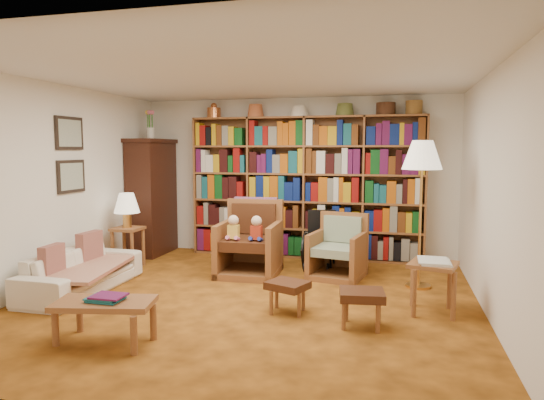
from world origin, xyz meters
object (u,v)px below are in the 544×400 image
(side_table_lamp, at_px, (128,238))
(armchair_leather, at_px, (251,243))
(footstool_a, at_px, (288,287))
(footstool_b, at_px, (362,297))
(side_table_papers, at_px, (433,271))
(coffee_table, at_px, (104,306))
(wheelchair, at_px, (320,242))
(floor_lamp, at_px, (422,161))
(sofa, at_px, (82,271))
(armchair_sage, at_px, (338,252))

(side_table_lamp, distance_m, armchair_leather, 1.82)
(armchair_leather, relative_size, footstool_a, 2.11)
(footstool_a, bearing_deg, footstool_b, -15.84)
(side_table_papers, bearing_deg, armchair_leather, 154.01)
(side_table_lamp, bearing_deg, coffee_table, -63.23)
(wheelchair, bearing_deg, floor_lamp, -27.67)
(sofa, height_order, armchair_leather, armchair_leather)
(armchair_sage, bearing_deg, footstool_b, -76.50)
(side_table_papers, distance_m, footstool_b, 0.91)
(floor_lamp, relative_size, footstool_a, 3.74)
(side_table_lamp, bearing_deg, footstool_a, -27.00)
(side_table_lamp, height_order, armchair_leather, armchair_leather)
(floor_lamp, bearing_deg, side_table_papers, -84.35)
(sofa, xyz_separation_m, coffee_table, (1.17, -1.32, 0.08))
(floor_lamp, bearing_deg, armchair_leather, 175.72)
(sofa, height_order, footstool_b, sofa)
(sofa, distance_m, footstool_a, 2.56)
(sofa, distance_m, wheelchair, 3.19)
(floor_lamp, bearing_deg, coffee_table, -137.90)
(wheelchair, bearing_deg, armchair_leather, -148.63)
(armchair_sage, bearing_deg, coffee_table, -121.70)
(side_table_lamp, distance_m, footstool_b, 3.78)
(armchair_leather, relative_size, coffee_table, 1.11)
(armchair_sage, height_order, wheelchair, armchair_sage)
(coffee_table, bearing_deg, side_table_lamp, 116.77)
(side_table_lamp, distance_m, floor_lamp, 4.18)
(footstool_b, bearing_deg, floor_lamp, 69.08)
(sofa, bearing_deg, floor_lamp, -73.79)
(wheelchair, distance_m, footstool_a, 2.02)
(armchair_sage, bearing_deg, side_table_lamp, -174.94)
(armchair_leather, bearing_deg, coffee_table, -101.64)
(sofa, bearing_deg, armchair_sage, -63.45)
(armchair_leather, height_order, floor_lamp, floor_lamp)
(sofa, bearing_deg, coffee_table, -138.70)
(armchair_sage, bearing_deg, floor_lamp, -16.28)
(armchair_leather, distance_m, side_table_papers, 2.56)
(armchair_leather, xyz_separation_m, side_table_papers, (2.30, -1.12, 0.03))
(side_table_papers, bearing_deg, footstool_b, -139.51)
(footstool_b, bearing_deg, side_table_lamp, 155.37)
(sofa, xyz_separation_m, wheelchair, (2.59, 1.87, 0.13))
(side_table_papers, distance_m, coffee_table, 3.23)
(coffee_table, bearing_deg, sofa, 131.69)
(sofa, distance_m, floor_lamp, 4.29)
(armchair_leather, height_order, armchair_sage, armchair_leather)
(sofa, bearing_deg, side_table_lamp, 4.36)
(armchair_sage, xyz_separation_m, footstool_a, (-0.33, -1.62, -0.05))
(side_table_lamp, height_order, armchair_sage, armchair_sage)
(sofa, height_order, coffee_table, sofa)
(armchair_sage, height_order, footstool_a, armchair_sage)
(footstool_a, bearing_deg, wheelchair, 89.06)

